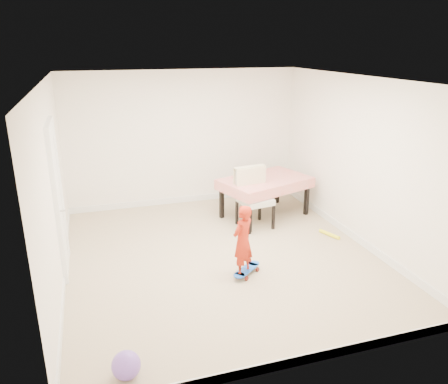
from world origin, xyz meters
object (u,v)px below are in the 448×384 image
object	(u,v)px
dining_chair	(255,199)
skateboard	(247,271)
child	(243,243)
balloon	(126,365)
dining_table	(265,197)

from	to	relation	value
dining_chair	skateboard	xyz separation A→B (m)	(-0.71, -1.53, -0.48)
dining_chair	child	distance (m)	1.75
dining_chair	balloon	size ratio (longest dim) A/B	3.72
skateboard	balloon	size ratio (longest dim) A/B	1.99
skateboard	balloon	bearing A→B (deg)	-178.61
balloon	dining_table	bearing A→B (deg)	50.58
dining_chair	skateboard	size ratio (longest dim) A/B	1.87
dining_table	skateboard	size ratio (longest dim) A/B	2.80
dining_table	dining_chair	world-z (taller)	dining_chair
dining_table	skateboard	xyz separation A→B (m)	(-1.06, -1.94, -0.32)
dining_chair	balloon	xyz separation A→B (m)	(-2.49, -3.05, -0.38)
dining_table	dining_chair	size ratio (longest dim) A/B	1.50
child	balloon	size ratio (longest dim) A/B	3.59
dining_chair	balloon	bearing A→B (deg)	-137.62
dining_chair	skateboard	distance (m)	1.75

